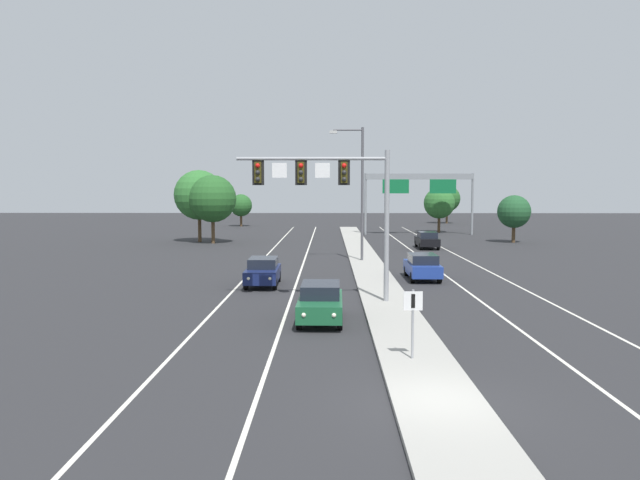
# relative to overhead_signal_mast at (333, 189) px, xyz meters

# --- Properties ---
(ground_plane) EXTENTS (260.00, 260.00, 0.00)m
(ground_plane) POSITION_rel_overhead_signal_mast_xyz_m (2.58, -13.83, -5.49)
(ground_plane) COLOR #28282B
(median_island) EXTENTS (2.40, 110.00, 0.15)m
(median_island) POSITION_rel_overhead_signal_mast_xyz_m (2.58, 4.17, -5.42)
(median_island) COLOR #9E9B93
(median_island) RESTS_ON ground
(lane_stripe_oncoming_center) EXTENTS (0.14, 100.00, 0.01)m
(lane_stripe_oncoming_center) POSITION_rel_overhead_signal_mast_xyz_m (-2.12, 11.17, -5.49)
(lane_stripe_oncoming_center) COLOR silver
(lane_stripe_oncoming_center) RESTS_ON ground
(lane_stripe_receding_center) EXTENTS (0.14, 100.00, 0.01)m
(lane_stripe_receding_center) POSITION_rel_overhead_signal_mast_xyz_m (7.28, 11.17, -5.49)
(lane_stripe_receding_center) COLOR silver
(lane_stripe_receding_center) RESTS_ON ground
(edge_stripe_left) EXTENTS (0.14, 100.00, 0.01)m
(edge_stripe_left) POSITION_rel_overhead_signal_mast_xyz_m (-5.42, 11.17, -5.49)
(edge_stripe_left) COLOR silver
(edge_stripe_left) RESTS_ON ground
(edge_stripe_right) EXTENTS (0.14, 100.00, 0.01)m
(edge_stripe_right) POSITION_rel_overhead_signal_mast_xyz_m (10.58, 11.17, -5.49)
(edge_stripe_right) COLOR silver
(edge_stripe_right) RESTS_ON ground
(overhead_signal_mast) EXTENTS (7.26, 0.44, 7.20)m
(overhead_signal_mast) POSITION_rel_overhead_signal_mast_xyz_m (0.00, 0.00, 0.00)
(overhead_signal_mast) COLOR gray
(overhead_signal_mast) RESTS_ON median_island
(median_sign_post) EXTENTS (0.60, 0.10, 2.20)m
(median_sign_post) POSITION_rel_overhead_signal_mast_xyz_m (2.43, -10.10, -3.91)
(median_sign_post) COLOR gray
(median_sign_post) RESTS_ON median_island
(street_lamp_median) EXTENTS (2.58, 0.28, 10.00)m
(street_lamp_median) POSITION_rel_overhead_signal_mast_xyz_m (2.09, 17.21, 0.30)
(street_lamp_median) COLOR #4C4C51
(street_lamp_median) RESTS_ON median_island
(car_oncoming_green) EXTENTS (1.88, 4.49, 1.58)m
(car_oncoming_green) POSITION_rel_overhead_signal_mast_xyz_m (-0.56, -3.93, -4.67)
(car_oncoming_green) COLOR #195633
(car_oncoming_green) RESTS_ON ground
(car_oncoming_navy) EXTENTS (1.87, 4.49, 1.58)m
(car_oncoming_navy) POSITION_rel_overhead_signal_mast_xyz_m (-3.99, 5.68, -4.67)
(car_oncoming_navy) COLOR #141E4C
(car_oncoming_navy) RESTS_ON ground
(car_receding_blue) EXTENTS (1.84, 4.48, 1.58)m
(car_receding_blue) POSITION_rel_overhead_signal_mast_xyz_m (5.52, 8.15, -4.67)
(car_receding_blue) COLOR navy
(car_receding_blue) RESTS_ON ground
(car_receding_black) EXTENTS (1.85, 4.48, 1.58)m
(car_receding_black) POSITION_rel_overhead_signal_mast_xyz_m (9.00, 28.09, -4.67)
(car_receding_black) COLOR black
(car_receding_black) RESTS_ON ground
(highway_sign_gantry) EXTENTS (13.28, 0.42, 7.50)m
(highway_sign_gantry) POSITION_rel_overhead_signal_mast_xyz_m (10.78, 45.77, 0.67)
(highway_sign_gantry) COLOR gray
(highway_sign_gantry) RESTS_ON ground
(tree_far_right_c) EXTENTS (3.41, 3.41, 4.94)m
(tree_far_right_c) POSITION_rel_overhead_signal_mast_xyz_m (19.02, 34.68, -2.28)
(tree_far_right_c) COLOR #4C3823
(tree_far_right_c) RESTS_ON ground
(tree_far_right_b) EXTENTS (4.28, 4.28, 6.19)m
(tree_far_right_b) POSITION_rel_overhead_signal_mast_xyz_m (19.12, 71.39, -1.45)
(tree_far_right_b) COLOR #4C3823
(tree_far_right_b) RESTS_ON ground
(tree_far_right_a) EXTENTS (3.99, 3.99, 5.77)m
(tree_far_right_a) POSITION_rel_overhead_signal_mast_xyz_m (14.01, 49.94, -1.73)
(tree_far_right_a) COLOR #4C3823
(tree_far_right_a) RESTS_ON ground
(tree_far_left_a) EXTENTS (5.22, 5.22, 7.56)m
(tree_far_left_a) POSITION_rel_overhead_signal_mast_xyz_m (-13.81, 35.01, -0.56)
(tree_far_left_a) COLOR #4C3823
(tree_far_left_a) RESTS_ON ground
(tree_far_left_b) EXTENTS (3.34, 3.34, 4.84)m
(tree_far_left_b) POSITION_rel_overhead_signal_mast_xyz_m (-13.41, 62.79, -2.34)
(tree_far_left_b) COLOR #4C3823
(tree_far_left_b) RESTS_ON ground
(tree_far_left_c) EXTENTS (4.84, 4.84, 7.00)m
(tree_far_left_c) POSITION_rel_overhead_signal_mast_xyz_m (-12.09, 33.36, -0.93)
(tree_far_left_c) COLOR #4C3823
(tree_far_left_c) RESTS_ON ground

